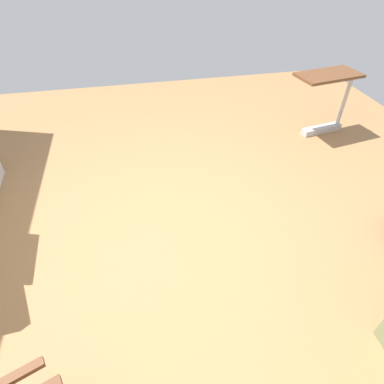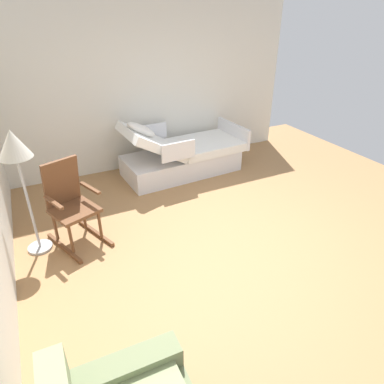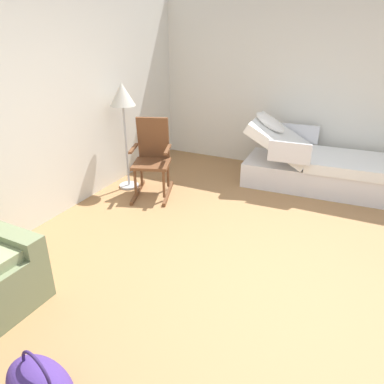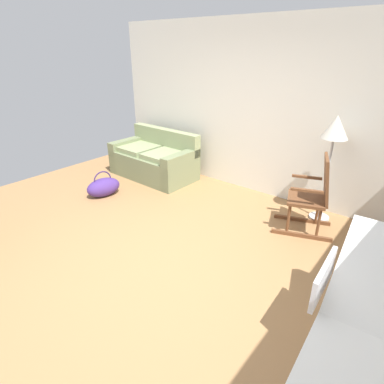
{
  "view_description": "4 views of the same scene",
  "coord_description": "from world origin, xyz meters",
  "views": [
    {
      "loc": [
        0.37,
        2.17,
        2.22
      ],
      "look_at": [
        0.03,
        0.53,
        0.81
      ],
      "focal_mm": 29.28,
      "sensor_mm": 36.0,
      "label": 1
    },
    {
      "loc": [
        -2.62,
        2.0,
        2.57
      ],
      "look_at": [
        0.23,
        0.59,
        0.83
      ],
      "focal_mm": 32.04,
      "sensor_mm": 36.0,
      "label": 2
    },
    {
      "loc": [
        -2.9,
        -0.8,
        2.17
      ],
      "look_at": [
        0.11,
        0.66,
        0.63
      ],
      "focal_mm": 34.29,
      "sensor_mm": 36.0,
      "label": 3
    },
    {
      "loc": [
        2.23,
        -2.11,
        2.26
      ],
      "look_at": [
        0.05,
        0.58,
        0.67
      ],
      "focal_mm": 29.69,
      "sensor_mm": 36.0,
      "label": 4
    }
  ],
  "objects": [
    {
      "name": "hospital_bed",
      "position": [
        2.31,
        -0.23,
        0.31
      ],
      "size": [
        1.09,
        2.11,
        1.06
      ],
      "color": "silver",
      "rests_on": "ground"
    },
    {
      "name": "duffel_bag",
      "position": [
        -1.93,
        0.7,
        0.15
      ],
      "size": [
        0.43,
        0.61,
        0.43
      ],
      "color": "#472D7A",
      "rests_on": "ground"
    },
    {
      "name": "floor_lamp",
      "position": [
        1.13,
        2.18,
        1.23
      ],
      "size": [
        0.34,
        0.34,
        1.48
      ],
      "color": "#B2B5BA",
      "rests_on": "ground"
    },
    {
      "name": "back_wall",
      "position": [
        0.0,
        2.52,
        1.35
      ],
      "size": [
        6.07,
        0.1,
        2.7
      ],
      "primitive_type": "cube",
      "color": "silver",
      "rests_on": "ground"
    },
    {
      "name": "rocking_chair",
      "position": [
        1.12,
        1.75,
        0.5
      ],
      "size": [
        0.88,
        0.71,
        1.05
      ],
      "color": "brown",
      "rests_on": "ground"
    },
    {
      "name": "couch",
      "position": [
        -1.91,
        1.87,
        0.31
      ],
      "size": [
        1.62,
        0.88,
        0.85
      ],
      "color": "#737D57",
      "rests_on": "ground"
    },
    {
      "name": "ground_plane",
      "position": [
        0.0,
        0.0,
        0.0
      ],
      "size": [
        7.34,
        7.34,
        0.0
      ],
      "primitive_type": "plane",
      "color": "#9E7247"
    }
  ]
}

